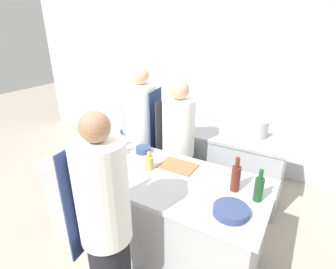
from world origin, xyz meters
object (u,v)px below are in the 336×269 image
at_px(chef_at_stove, 143,136).
at_px(oven_range, 144,129).
at_px(bottle_wine, 117,146).
at_px(bottle_sauce, 236,178).
at_px(bottle_water, 149,162).
at_px(chef_at_pass_far, 178,149).
at_px(bottle_vinegar, 122,139).
at_px(stockpot, 258,129).
at_px(bowl_mixing_large, 67,156).
at_px(bottle_cooking_oil, 105,151).
at_px(chef_at_prep_near, 106,228).
at_px(bowl_prep_small, 231,211).
at_px(bowl_ceramic_blue, 143,150).
at_px(bottle_olive_oil, 259,188).

bearing_deg(chef_at_stove, oven_range, -153.67).
height_order(oven_range, bottle_wine, bottle_wine).
relative_size(bottle_sauce, bottle_water, 1.70).
distance_m(chef_at_stove, chef_at_pass_far, 0.53).
relative_size(bottle_vinegar, bottle_sauce, 0.62).
bearing_deg(stockpot, bottle_vinegar, -141.23).
height_order(chef_at_pass_far, stockpot, chef_at_pass_far).
height_order(bottle_wine, bottle_sauce, bottle_sauce).
height_order(chef_at_stove, bottle_wine, chef_at_stove).
xyz_separation_m(chef_at_stove, bottle_vinegar, (0.01, -0.41, 0.11)).
bearing_deg(bottle_wine, bowl_mixing_large, -139.71).
bearing_deg(bottle_wine, oven_range, 116.23).
relative_size(bottle_cooking_oil, stockpot, 1.30).
distance_m(chef_at_prep_near, stockpot, 2.19).
height_order(chef_at_pass_far, bowl_mixing_large, chef_at_pass_far).
bearing_deg(bottle_vinegar, bottle_water, -27.03).
bearing_deg(chef_at_stove, bottle_sauce, 56.88).
relative_size(bottle_cooking_oil, bowl_prep_small, 1.15).
distance_m(chef_at_pass_far, bottle_water, 0.69).
relative_size(bowl_mixing_large, stockpot, 1.08).
distance_m(bottle_water, bowl_ceramic_blue, 0.37).
relative_size(bottle_sauce, stockpot, 1.31).
xyz_separation_m(chef_at_stove, bottle_wine, (0.10, -0.61, 0.12)).
xyz_separation_m(bottle_olive_oil, bowl_prep_small, (-0.13, -0.27, -0.08)).
bearing_deg(chef_at_stove, chef_at_pass_far, 78.19).
relative_size(oven_range, bottle_olive_oil, 3.60).
height_order(bottle_sauce, stockpot, bottle_sauce).
bearing_deg(bowl_ceramic_blue, bottle_wine, -141.23).
relative_size(chef_at_pass_far, bottle_olive_oil, 6.00).
relative_size(chef_at_pass_far, bowl_mixing_large, 6.53).
relative_size(bottle_cooking_oil, bottle_sauce, 0.99).
distance_m(bottle_sauce, bowl_ceramic_blue, 1.09).
height_order(chef_at_prep_near, bottle_water, chef_at_prep_near).
bearing_deg(chef_at_stove, bottle_vinegar, -7.42).
xyz_separation_m(bottle_olive_oil, stockpot, (-0.29, 1.30, -0.00)).
relative_size(chef_at_stove, chef_at_pass_far, 1.05).
xyz_separation_m(chef_at_prep_near, bottle_vinegar, (-0.72, 1.07, 0.11)).
distance_m(chef_at_prep_near, chef_at_pass_far, 1.47).
relative_size(bottle_wine, bowl_ceramic_blue, 1.41).
xyz_separation_m(bottle_wine, bottle_cooking_oil, (0.01, -0.18, 0.03)).
height_order(bowl_mixing_large, stockpot, stockpot).
distance_m(chef_at_stove, bowl_ceramic_blue, 0.55).
xyz_separation_m(bottle_olive_oil, bottle_cooking_oil, (-1.47, -0.12, 0.01)).
distance_m(chef_at_pass_far, bowl_ceramic_blue, 0.47).
bearing_deg(bowl_ceramic_blue, stockpot, 47.34).
xyz_separation_m(oven_range, bowl_prep_small, (2.13, -1.92, 0.44)).
relative_size(chef_at_prep_near, bottle_water, 9.60).
bearing_deg(bottle_olive_oil, bottle_water, -178.68).
distance_m(bottle_vinegar, bottle_wine, 0.22).
bearing_deg(bottle_cooking_oil, bowl_prep_small, -6.43).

